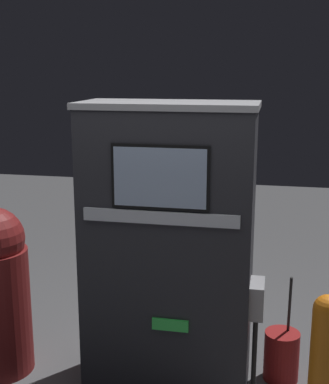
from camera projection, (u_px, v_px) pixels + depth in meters
name	position (u px, v px, depth m)	size (l,w,h in m)	color
gas_pump	(169.00, 250.00, 3.55)	(1.20, 0.56, 1.95)	#28282D
safety_bollard	(323.00, 375.00, 2.91)	(0.16, 0.16, 0.99)	orange
squeegee_bucket	(281.00, 355.00, 3.76)	(0.25, 0.25, 0.79)	maroon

